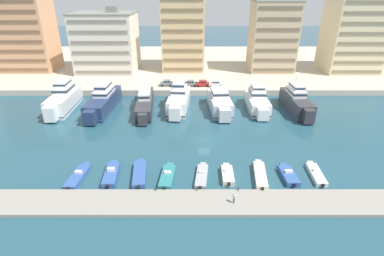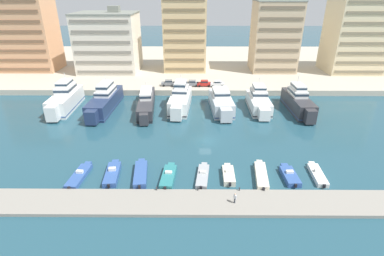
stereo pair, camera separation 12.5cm
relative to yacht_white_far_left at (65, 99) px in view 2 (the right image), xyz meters
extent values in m
plane|color=#234C5B|center=(35.40, -17.65, -2.68)|extent=(400.00, 400.00, 0.00)
cube|color=#BCB29E|center=(35.40, 45.47, -1.87)|extent=(180.00, 70.00, 1.61)
cube|color=gray|center=(35.40, -37.47, -2.43)|extent=(120.00, 5.71, 0.50)
cube|color=white|center=(-0.01, 0.22, -0.61)|extent=(5.12, 15.14, 4.13)
cube|color=white|center=(0.21, -8.36, -0.51)|extent=(2.67, 2.44, 3.51)
cube|color=#334C7F|center=(-0.01, 0.22, -1.96)|extent=(5.17, 15.29, 0.24)
cube|color=white|center=(-0.03, 1.34, 2.32)|extent=(3.86, 6.40, 1.74)
cube|color=#233342|center=(-0.03, 1.34, 2.49)|extent=(3.90, 6.47, 0.63)
cube|color=white|center=(-0.03, 1.34, 3.83)|extent=(3.01, 4.99, 1.27)
cube|color=#233342|center=(-0.03, 1.34, 3.95)|extent=(3.05, 5.04, 0.46)
cylinder|color=silver|center=(-0.06, 2.29, 5.36)|extent=(0.16, 0.16, 1.80)
cube|color=white|center=(-0.21, 8.18, -1.54)|extent=(4.05, 1.00, 0.20)
cube|color=navy|center=(10.18, 0.01, -0.83)|extent=(5.42, 18.03, 3.70)
cube|color=navy|center=(9.79, -9.97, -0.74)|extent=(2.68, 2.46, 3.14)
cube|color=#334C7F|center=(10.18, 0.01, -2.03)|extent=(5.47, 18.21, 0.24)
cube|color=white|center=(10.24, 1.34, 1.70)|extent=(3.97, 7.64, 1.35)
cube|color=#233342|center=(10.24, 1.34, 1.83)|extent=(4.02, 7.72, 0.49)
cube|color=white|center=(10.24, 1.34, 3.10)|extent=(3.10, 5.96, 1.46)
cube|color=#233342|center=(10.24, 1.34, 3.25)|extent=(3.14, 6.02, 0.52)
cylinder|color=silver|center=(10.28, 2.47, 4.73)|extent=(0.16, 0.16, 1.80)
cube|color=navy|center=(10.56, 9.38, -1.66)|extent=(4.04, 1.06, 0.20)
cube|color=#333338|center=(20.81, -0.06, -1.15)|extent=(5.27, 18.99, 3.05)
cube|color=#333338|center=(21.69, -10.21, -1.08)|extent=(2.16, 2.00, 2.59)
cube|color=black|center=(20.81, -0.06, -2.14)|extent=(5.32, 19.18, 0.24)
cube|color=white|center=(20.69, 1.34, 1.17)|extent=(3.52, 8.09, 1.60)
cube|color=#233342|center=(20.69, 1.34, 1.33)|extent=(3.57, 8.17, 0.57)
cylinder|color=silver|center=(20.59, 2.52, 2.87)|extent=(0.16, 0.16, 1.80)
cube|color=#333338|center=(19.96, 9.72, -1.84)|extent=(3.18, 1.17, 0.20)
cube|color=white|center=(29.50, 0.71, -0.78)|extent=(5.76, 14.84, 3.79)
cube|color=white|center=(28.89, -7.60, -0.69)|extent=(2.75, 2.54, 3.22)
cube|color=black|center=(29.50, 0.71, -2.02)|extent=(5.82, 14.99, 0.24)
cube|color=white|center=(29.58, 1.79, 1.89)|extent=(4.11, 6.36, 1.55)
cube|color=#233342|center=(29.58, 1.79, 2.04)|extent=(4.16, 6.42, 0.56)
cube|color=white|center=(29.58, 1.79, 3.42)|extent=(3.20, 4.96, 1.52)
cube|color=#233342|center=(29.58, 1.79, 3.58)|extent=(3.24, 5.01, 0.55)
cylinder|color=silver|center=(29.64, 2.71, 5.08)|extent=(0.16, 0.16, 1.80)
cube|color=white|center=(30.06, 8.40, -1.64)|extent=(4.06, 1.19, 0.20)
cube|color=silver|center=(39.92, -0.38, -0.92)|extent=(5.78, 13.97, 3.52)
cube|color=silver|center=(40.44, -8.30, -0.83)|extent=(2.85, 2.62, 2.99)
cube|color=#334C7F|center=(39.92, -0.38, -2.06)|extent=(5.83, 14.10, 0.24)
cube|color=white|center=(39.86, 0.65, 1.66)|extent=(4.19, 5.98, 1.63)
cube|color=#233342|center=(39.86, 0.65, 1.82)|extent=(4.24, 6.04, 0.59)
cylinder|color=silver|center=(39.80, 1.51, 3.37)|extent=(0.16, 0.16, 1.80)
cube|color=silver|center=(39.45, 6.90, -1.71)|extent=(4.22, 1.17, 0.20)
cube|color=white|center=(49.58, 0.13, -1.08)|extent=(4.85, 12.83, 3.21)
cube|color=white|center=(49.51, -7.32, -1.00)|extent=(2.62, 2.38, 2.72)
cube|color=black|center=(49.58, 0.13, -2.12)|extent=(4.90, 12.96, 0.24)
cube|color=white|center=(49.59, 1.09, 1.39)|extent=(3.73, 5.41, 1.72)
cube|color=#233342|center=(49.59, 1.09, 1.56)|extent=(3.78, 5.46, 0.62)
cube|color=white|center=(49.59, 1.09, 2.84)|extent=(2.91, 4.22, 1.18)
cube|color=#233342|center=(49.59, 1.09, 2.96)|extent=(2.95, 4.26, 0.42)
cylinder|color=silver|center=(49.60, 1.89, 4.33)|extent=(0.16, 0.16, 1.80)
cube|color=white|center=(49.65, 6.97, -1.80)|extent=(4.02, 0.94, 0.20)
cube|color=#333338|center=(59.32, -0.81, -0.79)|extent=(4.56, 15.30, 3.78)
cube|color=#333338|center=(59.51, -9.35, -0.69)|extent=(2.36, 2.16, 3.22)
cube|color=#334C7F|center=(59.32, -0.81, -2.02)|extent=(4.60, 15.45, 0.24)
cube|color=white|center=(59.29, 0.33, 1.89)|extent=(3.43, 6.46, 1.58)
cube|color=#233342|center=(59.29, 0.33, 2.05)|extent=(3.47, 6.52, 0.57)
cube|color=white|center=(59.29, 0.33, 3.30)|extent=(2.67, 5.04, 1.25)
cube|color=#233342|center=(59.29, 0.33, 3.43)|extent=(2.71, 5.09, 0.45)
cylinder|color=silver|center=(59.27, 1.29, 4.83)|extent=(0.16, 0.16, 1.80)
cube|color=#333338|center=(59.13, 7.24, -1.64)|extent=(3.60, 0.98, 0.20)
cube|color=#33569E|center=(14.01, -31.02, -2.33)|extent=(2.56, 6.81, 0.70)
cube|color=#33569E|center=(14.32, -27.29, -2.33)|extent=(1.18, 1.00, 0.60)
cube|color=silver|center=(14.05, -30.52, -1.76)|extent=(1.16, 0.69, 0.44)
cube|color=#283847|center=(14.08, -30.24, -1.69)|extent=(1.01, 0.16, 0.26)
cube|color=black|center=(13.73, -34.52, -2.18)|extent=(0.38, 0.31, 0.60)
cube|color=#33569E|center=(19.45, -30.60, -2.22)|extent=(2.69, 6.66, 0.91)
cube|color=#33569E|center=(19.12, -26.94, -2.22)|extent=(1.25, 1.05, 0.78)
cube|color=silver|center=(19.40, -30.12, -1.48)|extent=(1.22, 0.70, 0.56)
cube|color=#283847|center=(19.38, -29.84, -1.40)|extent=(1.06, 0.17, 0.34)
cube|color=black|center=(19.75, -34.01, -2.07)|extent=(0.38, 0.31, 0.60)
cube|color=#33569E|center=(24.18, -30.61, -2.17)|extent=(2.80, 7.24, 1.01)
cube|color=#33569E|center=(23.74, -26.70, -2.17)|extent=(1.21, 1.03, 0.86)
cube|color=black|center=(24.59, -34.30, -2.02)|extent=(0.39, 0.32, 0.60)
cube|color=teal|center=(28.84, -31.32, -2.22)|extent=(2.49, 6.30, 0.91)
cube|color=teal|center=(29.09, -27.84, -2.22)|extent=(1.19, 1.00, 0.77)
cube|color=silver|center=(28.88, -30.86, -1.59)|extent=(1.17, 0.68, 0.35)
cube|color=#283847|center=(28.90, -30.58, -1.54)|extent=(1.03, 0.15, 0.21)
cube|color=black|center=(28.61, -34.58, -2.07)|extent=(0.38, 0.31, 0.60)
cube|color=#9EA3A8|center=(34.49, -30.95, -2.31)|extent=(2.47, 6.52, 0.73)
cube|color=#9EA3A8|center=(34.87, -27.43, -2.31)|extent=(1.07, 0.91, 0.62)
cube|color=silver|center=(34.54, -30.48, -1.76)|extent=(1.04, 0.70, 0.38)
cube|color=#283847|center=(34.57, -30.20, -1.70)|extent=(0.90, 0.18, 0.23)
cube|color=black|center=(34.12, -34.30, -2.16)|extent=(0.39, 0.32, 0.60)
cube|color=beige|center=(38.77, -30.87, -2.18)|extent=(1.96, 4.94, 0.99)
cube|color=beige|center=(38.83, -28.05, -2.18)|extent=(1.04, 0.86, 0.84)
cube|color=silver|center=(38.78, -30.51, -1.50)|extent=(1.03, 0.62, 0.38)
cube|color=#283847|center=(38.79, -30.23, -1.44)|extent=(0.93, 0.10, 0.23)
cube|color=black|center=(38.71, -33.50, -2.03)|extent=(0.37, 0.29, 0.60)
cube|color=beige|center=(44.14, -30.95, -2.18)|extent=(2.62, 7.48, 1.00)
cube|color=beige|center=(44.60, -26.95, -2.18)|extent=(1.08, 0.92, 0.85)
cube|color=black|center=(43.71, -34.77, -2.03)|extent=(0.39, 0.32, 0.60)
cube|color=#33569E|center=(48.87, -30.97, -2.23)|extent=(2.31, 5.22, 0.89)
cube|color=#33569E|center=(48.78, -27.96, -2.23)|extent=(1.21, 1.01, 0.76)
cube|color=silver|center=(48.86, -30.58, -1.57)|extent=(1.20, 0.63, 0.43)
cube|color=#283847|center=(48.85, -30.30, -1.51)|extent=(1.08, 0.11, 0.26)
cube|color=black|center=(48.95, -33.72, -2.08)|extent=(0.37, 0.29, 0.60)
cube|color=white|center=(53.61, -30.48, -2.29)|extent=(2.14, 6.24, 0.78)
cube|color=white|center=(53.81, -27.06, -2.29)|extent=(1.02, 0.86, 0.66)
cube|color=silver|center=(53.63, -30.02, -1.67)|extent=(1.01, 0.66, 0.47)
cube|color=#283847|center=(53.65, -29.74, -1.60)|extent=(0.89, 0.13, 0.28)
cube|color=black|center=(53.41, -33.73, -2.14)|extent=(0.38, 0.30, 0.60)
cube|color=slate|center=(25.23, 14.91, -0.35)|extent=(4.20, 1.95, 0.80)
cube|color=slate|center=(25.38, 14.92, 0.39)|extent=(2.19, 1.68, 0.68)
cube|color=#1E2833|center=(25.38, 14.92, 0.39)|extent=(2.15, 1.70, 0.37)
cylinder|color=black|center=(23.93, 13.98, -0.75)|extent=(0.65, 0.26, 0.64)
cylinder|color=black|center=(23.83, 15.68, -0.75)|extent=(0.65, 0.26, 0.64)
cylinder|color=black|center=(26.63, 14.14, -0.75)|extent=(0.65, 0.26, 0.64)
cylinder|color=black|center=(26.53, 15.84, -0.75)|extent=(0.65, 0.26, 0.64)
cube|color=slate|center=(28.70, 14.20, -0.35)|extent=(4.10, 1.71, 0.80)
cube|color=slate|center=(28.85, 14.20, 0.39)|extent=(2.10, 1.56, 0.68)
cube|color=#1E2833|center=(28.85, 14.20, 0.39)|extent=(2.06, 1.58, 0.37)
cylinder|color=black|center=(27.35, 13.35, -0.75)|extent=(0.64, 0.22, 0.64)
cylinder|color=black|center=(27.34, 15.05, -0.75)|extent=(0.64, 0.22, 0.64)
cylinder|color=black|center=(30.05, 13.35, -0.75)|extent=(0.64, 0.22, 0.64)
cylinder|color=black|center=(30.04, 15.05, -0.75)|extent=(0.64, 0.22, 0.64)
cube|color=slate|center=(32.31, 14.59, -0.35)|extent=(4.14, 1.81, 0.80)
cube|color=slate|center=(32.46, 14.58, 0.39)|extent=(2.14, 1.61, 0.68)
cube|color=#1E2833|center=(32.46, 14.58, 0.39)|extent=(2.10, 1.63, 0.37)
cylinder|color=black|center=(30.94, 13.77, -0.75)|extent=(0.65, 0.24, 0.64)
cylinder|color=black|center=(30.98, 15.47, -0.75)|extent=(0.65, 0.24, 0.64)
cylinder|color=black|center=(33.64, 13.70, -0.75)|extent=(0.65, 0.24, 0.64)
cylinder|color=black|center=(33.68, 15.40, -0.75)|extent=(0.65, 0.24, 0.64)
cube|color=red|center=(35.95, 14.53, -0.35)|extent=(4.19, 1.94, 0.80)
cube|color=red|center=(36.10, 14.54, 0.39)|extent=(2.19, 1.68, 0.68)
cube|color=#1E2833|center=(36.10, 14.54, 0.39)|extent=(2.15, 1.70, 0.37)
cylinder|color=black|center=(34.66, 13.60, -0.75)|extent=(0.65, 0.26, 0.64)
cylinder|color=black|center=(34.55, 15.30, -0.75)|extent=(0.65, 0.26, 0.64)
cylinder|color=black|center=(37.35, 13.77, -0.75)|extent=(0.65, 0.26, 0.64)
cylinder|color=black|center=(37.25, 15.46, -0.75)|extent=(0.65, 0.26, 0.64)
cube|color=white|center=(39.94, 14.18, -0.35)|extent=(4.12, 1.74, 0.80)
cube|color=white|center=(40.09, 14.19, 0.39)|extent=(2.12, 1.58, 0.68)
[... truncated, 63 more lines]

